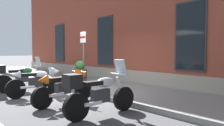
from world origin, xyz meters
TOP-DOWN VIEW (x-y plane):
  - ground_plane at (0.00, 0.00)m, footprint 140.00×140.00m
  - sidewalk at (0.00, 1.49)m, footprint 30.02×2.99m
  - motorcycle_green_touring at (-2.30, -1.40)m, footprint 0.62×2.14m
  - motorcycle_white_sport at (-0.85, -1.27)m, footprint 0.62×2.05m
  - motorcycle_orange_sport at (0.78, -1.14)m, footprint 0.63×2.10m
  - motorcycle_silver_touring at (2.42, -1.22)m, footprint 0.62×2.10m
  - parking_sign at (-1.08, 0.72)m, footprint 0.36×0.07m
  - barrel_planter at (-1.16, 0.61)m, footprint 0.61×0.61m

SIDE VIEW (x-z plane):
  - ground_plane at x=0.00m, z-range 0.00..0.00m
  - sidewalk at x=0.00m, z-range 0.00..0.15m
  - motorcycle_green_touring at x=-2.30m, z-range -0.11..1.22m
  - motorcycle_orange_sport at x=0.78m, z-range 0.05..1.06m
  - motorcycle_white_sport at x=-0.85m, z-range 0.05..1.07m
  - motorcycle_silver_touring at x=2.42m, z-range -0.11..1.24m
  - barrel_planter at x=-1.16m, z-range 0.09..1.10m
  - parking_sign at x=-1.08m, z-range 0.49..2.72m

